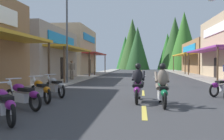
% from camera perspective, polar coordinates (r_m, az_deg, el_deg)
% --- Properties ---
extents(ground, '(10.29, 77.47, 0.10)m').
position_cam_1_polar(ground, '(23.38, 6.74, -2.43)').
color(ground, '#38383A').
extents(sidewalk_left, '(2.21, 77.47, 0.12)m').
position_cam_1_polar(sidewalk_left, '(24.17, -8.25, -2.04)').
color(sidewalk_left, '#9E9991').
rests_on(sidewalk_left, ground).
extents(sidewalk_right, '(2.21, 77.47, 0.12)m').
position_cam_1_polar(sidewalk_right, '(24.23, 21.70, -2.13)').
color(sidewalk_right, gray).
rests_on(sidewalk_right, ground).
extents(centerline_dashes, '(0.16, 55.58, 0.01)m').
position_cam_1_polar(centerline_dashes, '(28.13, 6.70, -1.64)').
color(centerline_dashes, '#E0C64C').
rests_on(centerline_dashes, ground).
extents(storefront_left_middle, '(7.99, 10.65, 4.78)m').
position_cam_1_polar(storefront_left_middle, '(25.09, -17.77, 3.36)').
color(storefront_left_middle, gray).
rests_on(storefront_left_middle, ground).
extents(storefront_left_far, '(8.04, 10.69, 6.48)m').
position_cam_1_polar(storefront_left_far, '(36.80, -9.86, 4.13)').
color(storefront_left_far, tan).
rests_on(storefront_left_far, ground).
extents(storefront_right_far, '(8.57, 13.91, 4.96)m').
position_cam_1_polar(storefront_right_far, '(42.09, 21.38, 2.69)').
color(storefront_right_far, olive).
rests_on(storefront_right_far, ground).
extents(streetlamp_left, '(2.13, 0.30, 6.98)m').
position_cam_1_polar(streetlamp_left, '(19.23, -9.23, 10.21)').
color(streetlamp_left, '#474C51').
rests_on(streetlamp_left, ground).
extents(motorcycle_parked_left_1, '(1.53, 1.64, 1.04)m').
position_cam_1_polar(motorcycle_parked_left_1, '(7.36, -23.19, -7.00)').
color(motorcycle_parked_left_1, black).
rests_on(motorcycle_parked_left_1, ground).
extents(motorcycle_parked_left_2, '(1.88, 1.21, 1.04)m').
position_cam_1_polar(motorcycle_parked_left_2, '(9.21, -19.48, -5.26)').
color(motorcycle_parked_left_2, black).
rests_on(motorcycle_parked_left_2, ground).
extents(motorcycle_parked_left_3, '(1.51, 1.65, 1.04)m').
position_cam_1_polar(motorcycle_parked_left_3, '(10.68, -15.76, -4.30)').
color(motorcycle_parked_left_3, black).
rests_on(motorcycle_parked_left_3, ground).
extents(motorcycle_parked_left_4, '(1.52, 1.65, 1.04)m').
position_cam_1_polar(motorcycle_parked_left_4, '(12.24, -12.70, -3.54)').
color(motorcycle_parked_left_4, black).
rests_on(motorcycle_parked_left_4, ground).
extents(rider_cruising_lead, '(0.60, 2.14, 1.57)m').
position_cam_1_polar(rider_cruising_lead, '(9.46, 11.23, -4.01)').
color(rider_cruising_lead, black).
rests_on(rider_cruising_lead, ground).
extents(rider_cruising_trailing, '(0.60, 2.14, 1.57)m').
position_cam_1_polar(rider_cruising_trailing, '(10.32, 5.88, -3.53)').
color(rider_cruising_trailing, black).
rests_on(rider_cruising_trailing, ground).
extents(pedestrian_by_shop, '(0.57, 0.27, 1.82)m').
position_cam_1_polar(pedestrian_by_shop, '(22.73, -9.04, 0.26)').
color(pedestrian_by_shop, '#726659').
rests_on(pedestrian_by_shop, ground).
extents(treeline_backdrop, '(19.89, 13.42, 13.28)m').
position_cam_1_polar(treeline_backdrop, '(63.26, 10.53, 5.48)').
color(treeline_backdrop, '#236023').
rests_on(treeline_backdrop, ground).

